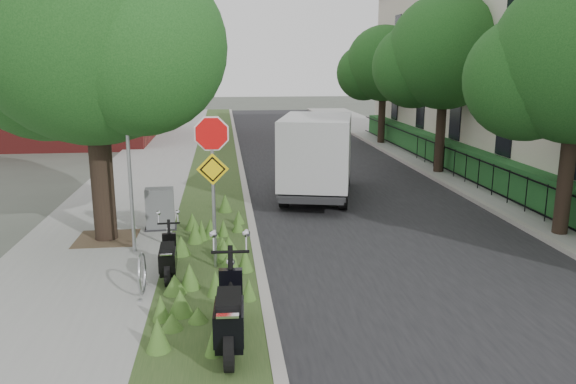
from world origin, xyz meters
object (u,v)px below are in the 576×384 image
Objects in this scene: scooter_near at (168,261)px; box_truck at (317,152)px; sign_assembly at (212,161)px; utility_cabinet at (160,209)px; scooter_far at (230,322)px.

box_truck is at bearing 59.05° from scooter_near.
sign_assembly is 2.12× the size of scooter_near.
sign_assembly reaches higher than utility_cabinet.
scooter_near is 0.29× the size of box_truck.
scooter_near is 0.75× the size of scooter_far.
utility_cabinet reaches higher than scooter_far.
box_truck is 5.68m from utility_cabinet.
sign_assembly is 3.11× the size of utility_cabinet.
scooter_near is (-0.89, -0.53, -1.86)m from sign_assembly.
box_truck is 5.07× the size of utility_cabinet.
utility_cabinet is (-4.55, -3.29, -0.84)m from box_truck.
sign_assembly is at bearing 94.07° from scooter_far.
sign_assembly reaches higher than scooter_near.
scooter_far reaches higher than scooter_near.
sign_assembly is 0.61× the size of box_truck.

